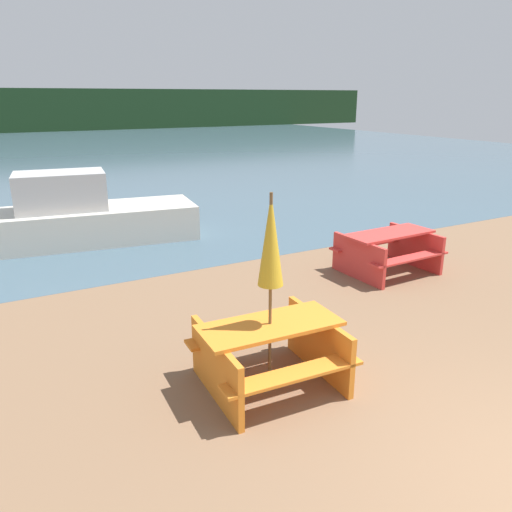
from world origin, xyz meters
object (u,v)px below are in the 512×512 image
at_px(picnic_table_red, 388,248).
at_px(boat, 91,216).
at_px(picnic_table_orange, 270,349).
at_px(umbrella_gold, 271,242).

distance_m(picnic_table_red, boat, 6.74).
distance_m(picnic_table_orange, boat, 7.35).
bearing_deg(picnic_table_orange, umbrella_gold, -45.00).
height_order(picnic_table_orange, boat, boat).
xyz_separation_m(umbrella_gold, boat, (-0.54, 7.33, -1.15)).
xyz_separation_m(picnic_table_red, boat, (-4.53, 4.99, 0.13)).
bearing_deg(picnic_table_red, picnic_table_orange, -149.64).
bearing_deg(umbrella_gold, boat, 94.19).
xyz_separation_m(picnic_table_orange, boat, (-0.54, 7.33, 0.14)).
bearing_deg(boat, picnic_table_orange, -78.18).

